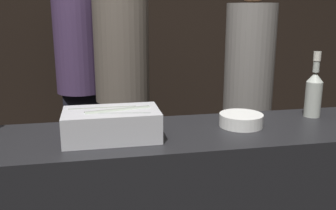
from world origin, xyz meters
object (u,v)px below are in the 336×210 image
(person_in_hoodie, at_px, (80,71))
(person_blond_tee, at_px, (248,89))
(bowl_white, at_px, (241,120))
(ice_bin_with_bottles, at_px, (112,123))
(person_grey_polo, at_px, (122,77))
(white_wine_bottle, at_px, (314,91))

(person_in_hoodie, relative_size, person_blond_tee, 1.05)
(bowl_white, bearing_deg, ice_bin_with_bottles, -174.14)
(person_grey_polo, bearing_deg, white_wine_bottle, 152.25)
(ice_bin_with_bottles, relative_size, person_blond_tee, 0.23)
(person_in_hoodie, distance_m, person_blond_tee, 1.35)
(person_grey_polo, bearing_deg, bowl_white, 133.98)
(person_in_hoodie, bearing_deg, white_wine_bottle, 178.54)
(bowl_white, xyz_separation_m, person_grey_polo, (-0.47, 1.09, 0.03))
(bowl_white, relative_size, white_wine_bottle, 0.62)
(person_blond_tee, distance_m, person_grey_polo, 0.89)
(white_wine_bottle, height_order, person_blond_tee, person_blond_tee)
(ice_bin_with_bottles, height_order, bowl_white, ice_bin_with_bottles)
(person_blond_tee, bearing_deg, ice_bin_with_bottles, 77.21)
(ice_bin_with_bottles, bearing_deg, bowl_white, 5.86)
(white_wine_bottle, bearing_deg, person_blond_tee, 97.42)
(ice_bin_with_bottles, height_order, white_wine_bottle, white_wine_bottle)
(white_wine_bottle, relative_size, person_grey_polo, 0.18)
(bowl_white, bearing_deg, person_in_hoodie, 118.19)
(white_wine_bottle, distance_m, person_grey_polo, 1.35)
(white_wine_bottle, height_order, person_grey_polo, person_grey_polo)
(white_wine_bottle, xyz_separation_m, person_grey_polo, (-0.90, 1.00, -0.07))
(ice_bin_with_bottles, relative_size, person_grey_polo, 0.22)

